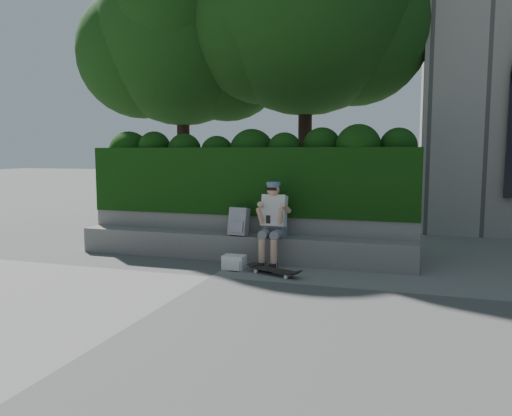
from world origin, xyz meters
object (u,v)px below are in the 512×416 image
(person, at_px, (273,220))
(skateboard, at_px, (274,270))
(backpack_ground, at_px, (234,262))
(backpack_plaid, at_px, (239,222))

(person, bearing_deg, skateboard, -72.94)
(backpack_ground, bearing_deg, person, 44.90)
(skateboard, bearing_deg, person, 128.57)
(backpack_plaid, height_order, backpack_ground, backpack_plaid)
(skateboard, bearing_deg, backpack_plaid, 159.91)
(skateboard, relative_size, backpack_plaid, 1.77)
(person, distance_m, backpack_plaid, 0.64)
(skateboard, height_order, backpack_ground, backpack_ground)
(backpack_plaid, bearing_deg, skateboard, -35.94)
(person, xyz_separation_m, backpack_ground, (-0.51, -0.49, -0.64))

